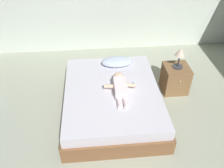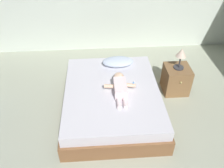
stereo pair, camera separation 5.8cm
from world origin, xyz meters
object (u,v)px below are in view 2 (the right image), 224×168
object	(u,v)px
lamp	(181,55)
pillow	(118,62)
bed	(112,100)
nightstand	(176,79)
baby	(120,86)
toothbrush	(133,84)

from	to	relation	value
lamp	pillow	bearing A→B (deg)	166.59
bed	nightstand	distance (m)	1.16
bed	lamp	size ratio (longest dim) A/B	5.08
baby	lamp	size ratio (longest dim) A/B	1.90
baby	nightstand	distance (m)	1.09
toothbrush	baby	bearing A→B (deg)	-147.74
nightstand	lamp	size ratio (longest dim) A/B	1.30
toothbrush	bed	bearing A→B (deg)	-162.52
bed	pillow	bearing A→B (deg)	77.06
bed	toothbrush	world-z (taller)	toothbrush
pillow	lamp	size ratio (longest dim) A/B	1.45
toothbrush	pillow	bearing A→B (deg)	108.51
lamp	toothbrush	bearing A→B (deg)	-159.02
baby	toothbrush	size ratio (longest dim) A/B	5.35
bed	pillow	world-z (taller)	pillow
baby	lamp	world-z (taller)	lamp
bed	pillow	xyz separation A→B (m)	(0.14, 0.62, 0.27)
baby	lamp	distance (m)	1.09
bed	pillow	size ratio (longest dim) A/B	3.50
bed	baby	size ratio (longest dim) A/B	2.67
pillow	nightstand	distance (m)	1.00
toothbrush	nightstand	size ratio (longest dim) A/B	0.27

